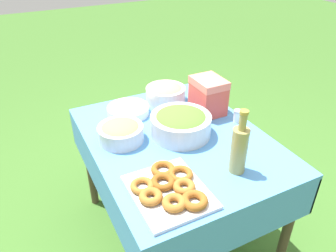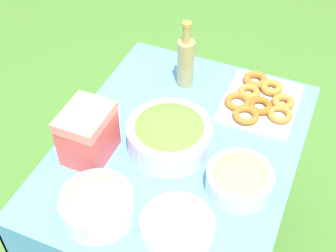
% 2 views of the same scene
% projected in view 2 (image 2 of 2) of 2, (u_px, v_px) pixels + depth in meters
% --- Properties ---
extents(ground_plane, '(14.00, 14.00, 0.00)m').
position_uv_depth(ground_plane, '(176.00, 247.00, 2.34)').
color(ground_plane, '#3D6B28').
extents(picnic_table, '(1.14, 0.89, 0.75)m').
position_uv_depth(picnic_table, '(178.00, 164.00, 1.89)').
color(picnic_table, '#4C8CD1').
rests_on(picnic_table, ground_plane).
extents(salad_bowl, '(0.32, 0.32, 0.13)m').
position_uv_depth(salad_bowl, '(169.00, 134.00, 1.76)').
color(salad_bowl, silver).
rests_on(salad_bowl, picnic_table).
extents(pasta_bowl, '(0.25, 0.25, 0.12)m').
position_uv_depth(pasta_bowl, '(97.00, 204.00, 1.55)').
color(pasta_bowl, silver).
rests_on(pasta_bowl, picnic_table).
extents(donut_platter, '(0.37, 0.31, 0.05)m').
position_uv_depth(donut_platter, '(260.00, 101.00, 1.97)').
color(donut_platter, silver).
rests_on(donut_platter, picnic_table).
extents(plate_stack, '(0.25, 0.25, 0.05)m').
position_uv_depth(plate_stack, '(177.00, 226.00, 1.53)').
color(plate_stack, white).
rests_on(plate_stack, picnic_table).
extents(olive_oil_bottle, '(0.08, 0.08, 0.31)m').
position_uv_depth(olive_oil_bottle, '(186.00, 61.00, 2.00)').
color(olive_oil_bottle, '#998E4C').
rests_on(olive_oil_bottle, picnic_table).
extents(fruit_bowl, '(0.24, 0.24, 0.11)m').
position_uv_depth(fruit_bowl, '(240.00, 179.00, 1.63)').
color(fruit_bowl, silver).
rests_on(fruit_bowl, picnic_table).
extents(cooler_box, '(0.20, 0.16, 0.21)m').
position_uv_depth(cooler_box, '(88.00, 134.00, 1.71)').
color(cooler_box, '#E04C42').
rests_on(cooler_box, picnic_table).
extents(salt_shaker, '(0.05, 0.05, 0.07)m').
position_uv_depth(salt_shaker, '(93.00, 111.00, 1.90)').
color(salt_shaker, white).
rests_on(salt_shaker, picnic_table).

